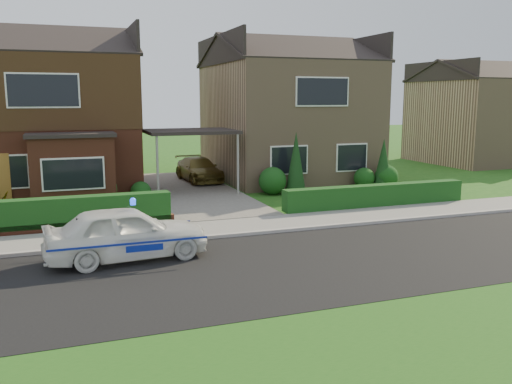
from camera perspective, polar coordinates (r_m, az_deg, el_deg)
name	(u,v)px	position (r m, az deg, el deg)	size (l,w,h in m)	color
ground	(292,264)	(13.80, 3.85, -7.55)	(120.00, 120.00, 0.00)	#1D5015
road	(292,264)	(13.80, 3.85, -7.55)	(60.00, 6.00, 0.02)	black
kerb	(252,233)	(16.52, -0.43, -4.39)	(60.00, 0.16, 0.12)	#9E9993
sidewalk	(241,226)	(17.48, -1.58, -3.62)	(60.00, 2.00, 0.10)	slate
grass_verge	(413,349)	(9.76, 16.24, -15.58)	(60.00, 4.00, 0.01)	#1D5015
driveway	(192,192)	(24.00, -6.80, 0.05)	(3.80, 12.00, 0.12)	#666059
house_left	(47,105)	(25.94, -21.18, 8.52)	(7.50, 9.53, 7.25)	brown
house_right	(287,107)	(28.32, 3.25, 8.92)	(7.50, 8.06, 7.25)	#997A5E
carport_link	(191,132)	(23.65, -6.90, 6.24)	(3.80, 3.00, 2.77)	black
dwarf_wall	(49,229)	(17.78, -20.94, -3.62)	(7.70, 0.25, 0.36)	brown
hedge_left	(50,233)	(17.97, -20.90, -4.07)	(7.50, 0.55, 0.90)	#133D14
hedge_right	(375,208)	(21.06, 12.45, -1.66)	(7.50, 0.55, 0.80)	#133D14
shrub_left_mid	(100,189)	(21.66, -16.14, 0.27)	(1.32, 1.32, 1.32)	#133D14
shrub_left_near	(141,192)	(22.15, -12.03, 0.02)	(0.84, 0.84, 0.84)	#133D14
shrub_right_near	(273,181)	(23.35, 1.75, 1.18)	(1.20, 1.20, 1.20)	#133D14
shrub_right_mid	(364,178)	(25.50, 11.32, 1.46)	(0.96, 0.96, 0.96)	#133D14
shrub_right_far	(386,176)	(25.77, 13.57, 1.60)	(1.08, 1.08, 1.08)	#133D14
conifer_a	(296,164)	(23.46, 4.21, 2.93)	(0.90, 0.90, 2.60)	black
conifer_b	(383,165)	(25.59, 13.25, 2.82)	(0.90, 0.90, 2.20)	black
neighbour_right	(478,122)	(37.83, 22.29, 6.84)	(6.50, 7.00, 5.20)	#997A5E
police_car	(127,233)	(14.32, -13.46, -4.25)	(3.78, 4.24, 1.57)	silver
driveway_car	(199,169)	(26.66, -6.03, 2.40)	(1.57, 3.87, 1.12)	brown
potted_plant_b	(4,203)	(21.45, -25.03, -1.04)	(0.36, 0.45, 0.82)	gray
potted_plant_c	(77,211)	(19.28, -18.29, -1.90)	(0.40, 0.40, 0.72)	gray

